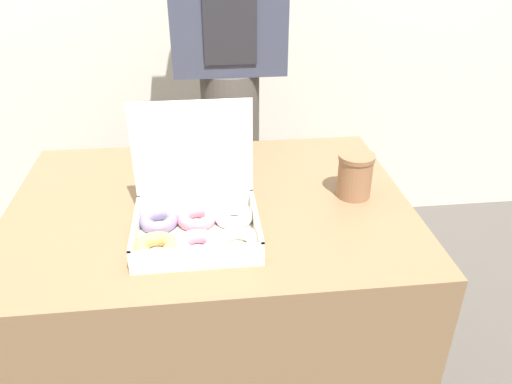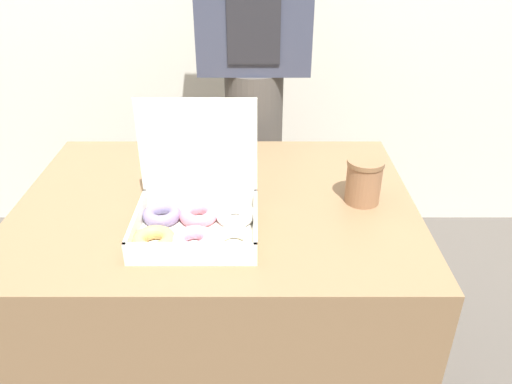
# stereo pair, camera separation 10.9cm
# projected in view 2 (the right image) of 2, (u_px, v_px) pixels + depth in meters

# --- Properties ---
(table) EXTENTS (1.00, 0.74, 0.74)m
(table) POSITION_uv_depth(u_px,v_px,m) (221.00, 308.00, 1.45)
(table) COLOR brown
(table) RESTS_ON ground_plane
(donut_box) EXTENTS (0.31, 0.24, 0.28)m
(donut_box) POSITION_uv_depth(u_px,v_px,m) (197.00, 217.00, 1.13)
(donut_box) COLOR white
(donut_box) RESTS_ON table
(coffee_cup) EXTENTS (0.09, 0.09, 0.12)m
(coffee_cup) POSITION_uv_depth(u_px,v_px,m) (364.00, 181.00, 1.24)
(coffee_cup) COLOR #8C6042
(coffee_cup) RESTS_ON table
(person_customer) EXTENTS (0.38, 0.23, 1.72)m
(person_customer) POSITION_uv_depth(u_px,v_px,m) (254.00, 48.00, 1.68)
(person_customer) COLOR #4C4742
(person_customer) RESTS_ON ground_plane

